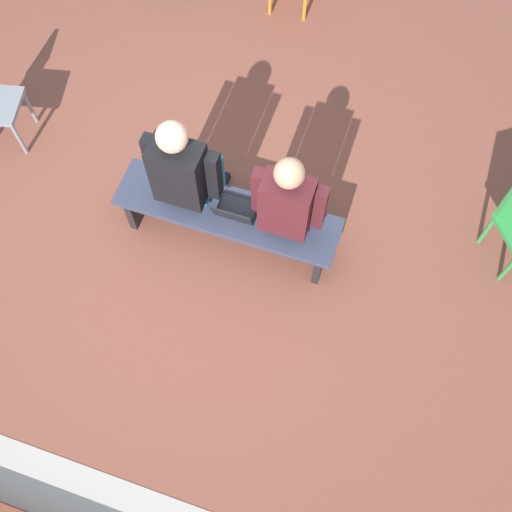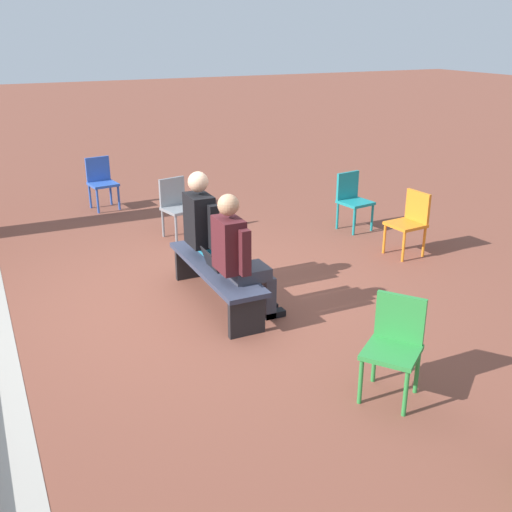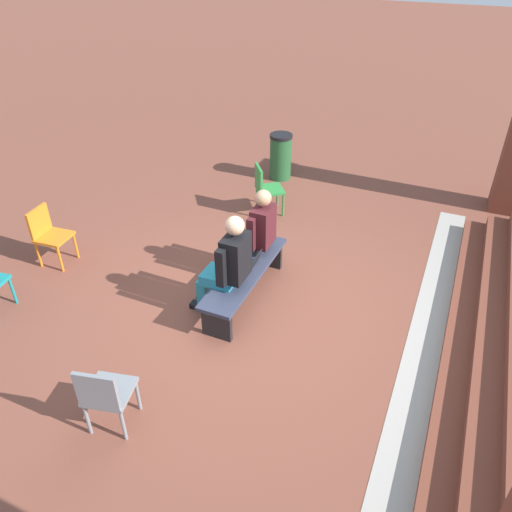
{
  "view_description": "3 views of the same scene",
  "coord_description": "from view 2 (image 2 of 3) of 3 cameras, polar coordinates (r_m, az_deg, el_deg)",
  "views": [
    {
      "loc": [
        -1.16,
        2.0,
        4.5
      ],
      "look_at": [
        -0.56,
        0.21,
        0.61
      ],
      "focal_mm": 42.0,
      "sensor_mm": 36.0,
      "label": 1
    },
    {
      "loc": [
        -5.75,
        2.0,
        2.82
      ],
      "look_at": [
        -0.52,
        -0.5,
        0.61
      ],
      "focal_mm": 42.0,
      "sensor_mm": 36.0,
      "label": 2
    },
    {
      "loc": [
        4.43,
        2.0,
        4.12
      ],
      "look_at": [
        -0.12,
        0.01,
        0.76
      ],
      "focal_mm": 35.0,
      "sensor_mm": 36.0,
      "label": 3
    }
  ],
  "objects": [
    {
      "name": "plastic_chair_foreground",
      "position": [
        4.95,
        13.08,
        -7.91
      ],
      "size": [
        0.59,
        0.59,
        0.84
      ],
      "color": "#2D893D",
      "rests_on": "ground"
    },
    {
      "name": "plastic_chair_far_right",
      "position": [
        8.1,
        14.49,
        3.41
      ],
      "size": [
        0.46,
        0.46,
        0.84
      ],
      "color": "orange",
      "rests_on": "ground"
    },
    {
      "name": "plastic_chair_by_pillar",
      "position": [
        8.61,
        -7.57,
        4.93
      ],
      "size": [
        0.5,
        0.5,
        0.84
      ],
      "color": "gray",
      "rests_on": "ground"
    },
    {
      "name": "plastic_chair_mid_courtyard",
      "position": [
        10.27,
        -14.54,
        7.06
      ],
      "size": [
        0.48,
        0.48,
        0.84
      ],
      "color": "#2D56B7",
      "rests_on": "ground"
    },
    {
      "name": "plastic_chair_far_left",
      "position": [
        8.99,
        9.14,
        5.54
      ],
      "size": [
        0.48,
        0.48,
        0.84
      ],
      "color": "teal",
      "rests_on": "ground"
    },
    {
      "name": "bench",
      "position": [
        6.45,
        -3.87,
        -1.65
      ],
      "size": [
        1.8,
        0.44,
        0.45
      ],
      "color": "#33384C",
      "rests_on": "ground"
    },
    {
      "name": "person_adult",
      "position": [
        6.64,
        -4.48,
        2.55
      ],
      "size": [
        0.58,
        0.73,
        1.4
      ],
      "color": "teal",
      "rests_on": "ground"
    },
    {
      "name": "laptop",
      "position": [
        6.33,
        -3.74,
        -0.69
      ],
      "size": [
        0.32,
        0.29,
        0.21
      ],
      "color": "black",
      "rests_on": "bench"
    },
    {
      "name": "person_student",
      "position": [
        5.93,
        -1.62,
        0.13
      ],
      "size": [
        0.55,
        0.69,
        1.35
      ],
      "color": "#383842",
      "rests_on": "ground"
    },
    {
      "name": "ground_plane",
      "position": [
        6.71,
        -5.8,
        -4.11
      ],
      "size": [
        60.0,
        60.0,
        0.0
      ],
      "primitive_type": "plane",
      "color": "brown"
    }
  ]
}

